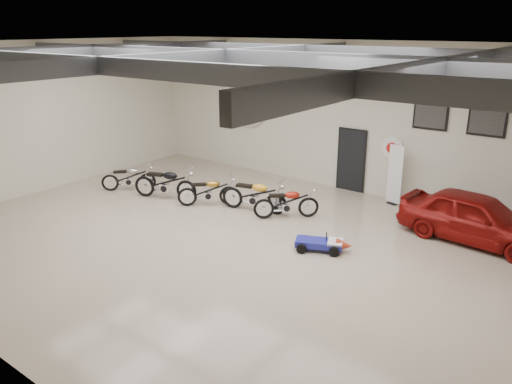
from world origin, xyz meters
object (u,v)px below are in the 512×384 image
Objects in this scene: motorcycle_silver at (128,177)px; go_kart at (324,241)px; banner_stand at (395,175)px; motorcycle_yellow at (254,194)px; motorcycle_red at (286,202)px; motorcycle_black at (165,182)px; motorcycle_gold at (208,191)px; vintage_car at (476,218)px.

go_kart is at bearing -45.94° from motorcycle_silver.
banner_stand reaches higher than motorcycle_silver.
motorcycle_red is at bearing -7.21° from motorcycle_yellow.
motorcycle_black reaches higher than motorcycle_gold.
banner_stand reaches higher than motorcycle_red.
banner_stand is 1.02× the size of motorcycle_gold.
go_kart is 4.09m from vintage_car.
motorcycle_gold is 2.65m from motorcycle_red.
motorcycle_silver is 0.83× the size of motorcycle_black.
go_kart is 0.37× the size of vintage_car.
motorcycle_black is at bearing 110.89° from vintage_car.
motorcycle_black is 1.04× the size of motorcycle_yellow.
banner_stand is 8.89m from motorcycle_silver.
motorcycle_red is (-2.06, -3.07, -0.46)m from banner_stand.
motorcycle_silver is 1.68m from motorcycle_black.
motorcycle_red reaches higher than motorcycle_gold.
motorcycle_black is 1.50× the size of go_kart.
motorcycle_yellow reaches higher than motorcycle_silver.
go_kart is at bearing -76.06° from motorcycle_red.
motorcycle_silver is 0.95× the size of motorcycle_red.
motorcycle_red reaches higher than motorcycle_silver.
motorcycle_red is (2.59, 0.57, 0.01)m from motorcycle_gold.
go_kart is at bearing -23.03° from motorcycle_black.
motorcycle_black is 1.59m from motorcycle_gold.
banner_stand is at bearing 67.41° from vintage_car.
motorcycle_gold is 1.29× the size of go_kart.
go_kart is (2.03, -1.34, -0.23)m from motorcycle_red.
motorcycle_yellow is (3.02, 0.83, -0.02)m from motorcycle_black.
motorcycle_gold is 0.98× the size of motorcycle_red.
motorcycle_gold is (-4.64, -3.64, -0.47)m from banner_stand.
vintage_car is at bearing -30.17° from motorcycle_silver.
go_kart is (3.13, -1.21, -0.28)m from motorcycle_yellow.
motorcycle_red is at bearing -33.52° from motorcycle_silver.
banner_stand is at bearing 13.56° from motorcycle_black.
banner_stand is at bearing -16.25° from motorcycle_silver.
motorcycle_yellow is at bearing -121.69° from banner_stand.
banner_stand is 0.91× the size of motorcycle_yellow.
motorcycle_yellow is 3.37m from go_kart.
banner_stand reaches higher than go_kart.
banner_stand is at bearing 65.49° from go_kart.
vintage_car is (2.86, 2.90, 0.40)m from go_kart.
banner_stand is 4.50m from motorcycle_yellow.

